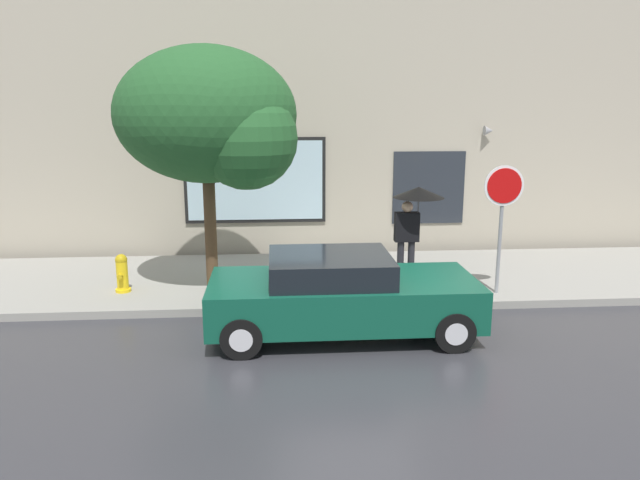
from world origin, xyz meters
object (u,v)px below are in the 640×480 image
at_px(parked_car, 341,295).
at_px(pedestrian_with_umbrella, 415,206).
at_px(street_tree, 214,120).
at_px(stop_sign, 503,204).
at_px(fire_hydrant, 122,273).

xyz_separation_m(parked_car, pedestrian_with_umbrella, (1.77, 2.45, 1.04)).
xyz_separation_m(street_tree, stop_sign, (5.37, -0.57, -1.55)).
bearing_deg(stop_sign, parked_car, -154.94).
bearing_deg(parked_car, street_tree, 135.95).
relative_size(pedestrian_with_umbrella, street_tree, 0.42).
relative_size(parked_car, pedestrian_with_umbrella, 2.22).
bearing_deg(fire_hydrant, street_tree, -2.29).
xyz_separation_m(parked_car, stop_sign, (3.22, 1.51, 1.22)).
height_order(fire_hydrant, stop_sign, stop_sign).
bearing_deg(fire_hydrant, parked_car, -28.05).
height_order(street_tree, stop_sign, street_tree).
bearing_deg(parked_car, fire_hydrant, 151.95).
xyz_separation_m(parked_car, fire_hydrant, (-4.04, 2.15, -0.16)).
height_order(parked_car, street_tree, street_tree).
relative_size(pedestrian_with_umbrella, stop_sign, 0.79).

